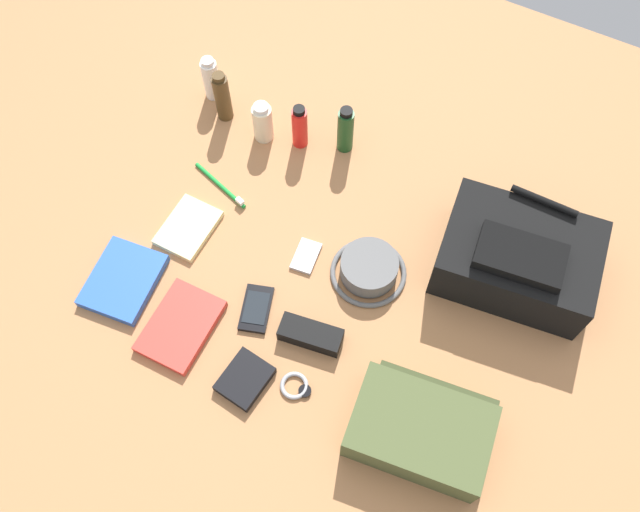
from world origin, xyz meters
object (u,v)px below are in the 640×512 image
at_px(cologne_bottle, 222,97).
at_px(paperback_novel, 123,281).
at_px(lotion_bottle, 263,122).
at_px(notepad, 188,228).
at_px(wristwatch, 296,386).
at_px(wallet, 245,379).
at_px(toothpaste_tube, 211,79).
at_px(travel_guidebook, 181,326).
at_px(toothbrush, 223,187).
at_px(toiletry_pouch, 420,430).
at_px(bucket_hat, 369,269).
at_px(shampoo_bottle, 345,130).
at_px(media_player, 305,258).
at_px(backpack, 517,258).
at_px(sunglasses_case, 311,335).
at_px(sunscreen_spray, 300,127).
at_px(cell_phone, 256,309).

distance_m(cologne_bottle, paperback_novel, 0.53).
bearing_deg(lotion_bottle, notepad, -94.49).
relative_size(wristwatch, wallet, 0.65).
distance_m(toothpaste_tube, travel_guidebook, 0.67).
relative_size(toothbrush, notepad, 1.16).
bearing_deg(toiletry_pouch, wristwatch, -174.48).
distance_m(bucket_hat, toothpaste_tube, 0.67).
relative_size(shampoo_bottle, paperback_novel, 0.74).
bearing_deg(paperback_novel, wallet, -11.38).
bearing_deg(media_player, backpack, 23.25).
relative_size(cologne_bottle, toothbrush, 0.90).
relative_size(backpack, paperback_novel, 1.86).
distance_m(backpack, media_player, 0.49).
distance_m(toothbrush, sunglasses_case, 0.45).
relative_size(backpack, bucket_hat, 2.06).
bearing_deg(shampoo_bottle, paperback_novel, -116.03).
bearing_deg(toothbrush, cologne_bottle, 119.17).
distance_m(wallet, notepad, 0.41).
relative_size(toiletry_pouch, wristwatch, 4.21).
xyz_separation_m(toiletry_pouch, notepad, (-0.69, 0.20, -0.04)).
distance_m(travel_guidebook, sunglasses_case, 0.29).
xyz_separation_m(backpack, toiletry_pouch, (-0.04, -0.45, -0.03)).
relative_size(notepad, sunglasses_case, 1.07).
bearing_deg(wallet, sunscreen_spray, 113.68).
height_order(cell_phone, sunglasses_case, sunglasses_case).
bearing_deg(lotion_bottle, cell_phone, -62.66).
distance_m(media_player, wristwatch, 0.31).
xyz_separation_m(bucket_hat, notepad, (-0.44, -0.09, -0.02)).
distance_m(lotion_bottle, sunscreen_spray, 0.10).
distance_m(backpack, cell_phone, 0.60).
xyz_separation_m(bucket_hat, lotion_bottle, (-0.41, 0.23, 0.03)).
xyz_separation_m(backpack, wristwatch, (-0.31, -0.47, -0.07)).
bearing_deg(paperback_novel, cell_phone, 14.89).
bearing_deg(paperback_novel, toothpaste_tube, 100.27).
bearing_deg(lotion_bottle, backpack, -6.28).
height_order(lotion_bottle, travel_guidebook, lotion_bottle).
xyz_separation_m(backpack, paperback_novel, (-0.79, -0.44, -0.06)).
bearing_deg(cologne_bottle, toothbrush, -60.83).
relative_size(paperback_novel, travel_guidebook, 1.03).
relative_size(bucket_hat, media_player, 1.99).
bearing_deg(paperback_novel, media_player, 35.68).
relative_size(toothpaste_tube, cell_phone, 1.05).
distance_m(toothpaste_tube, shampoo_bottle, 0.39).
xyz_separation_m(paperback_novel, wallet, (0.37, -0.07, 0.00)).
height_order(sunscreen_spray, paperback_novel, sunscreen_spray).
bearing_deg(notepad, toothbrush, 84.46).
height_order(bucket_hat, sunglasses_case, bucket_hat).
bearing_deg(toiletry_pouch, paperback_novel, 179.27).
relative_size(toiletry_pouch, sunscreen_spray, 2.19).
distance_m(sunscreen_spray, travel_guidebook, 0.58).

